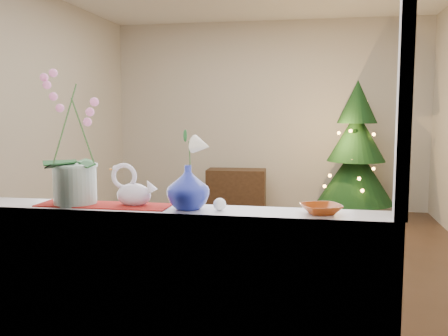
# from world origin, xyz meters

# --- Properties ---
(ground) EXTENTS (5.00, 5.00, 0.00)m
(ground) POSITION_xyz_m (0.00, 0.00, 0.00)
(ground) COLOR #332215
(ground) RESTS_ON ground
(wall_back) EXTENTS (4.50, 0.10, 2.70)m
(wall_back) POSITION_xyz_m (0.00, 2.50, 1.35)
(wall_back) COLOR #BDB5A6
(wall_back) RESTS_ON ground
(wall_front) EXTENTS (4.50, 0.10, 2.70)m
(wall_front) POSITION_xyz_m (0.00, -2.50, 1.35)
(wall_front) COLOR #BDB5A6
(wall_front) RESTS_ON ground
(wall_left) EXTENTS (0.10, 5.00, 2.70)m
(wall_left) POSITION_xyz_m (-2.25, 0.00, 1.35)
(wall_left) COLOR #BDB5A6
(wall_left) RESTS_ON ground
(window_apron) EXTENTS (2.20, 0.08, 0.88)m
(window_apron) POSITION_xyz_m (0.00, -2.46, 0.44)
(window_apron) COLOR white
(window_apron) RESTS_ON ground
(windowsill) EXTENTS (2.20, 0.26, 0.04)m
(windowsill) POSITION_xyz_m (0.00, -2.37, 0.90)
(windowsill) COLOR white
(windowsill) RESTS_ON window_apron
(window_frame) EXTENTS (2.22, 0.06, 1.60)m
(window_frame) POSITION_xyz_m (0.00, -2.47, 1.70)
(window_frame) COLOR white
(window_frame) RESTS_ON windowsill
(runner) EXTENTS (0.70, 0.20, 0.01)m
(runner) POSITION_xyz_m (-0.38, -2.37, 0.92)
(runner) COLOR maroon
(runner) RESTS_ON windowsill
(orchid_pot) EXTENTS (0.28, 0.28, 0.71)m
(orchid_pot) POSITION_xyz_m (-0.54, -2.36, 1.27)
(orchid_pot) COLOR white
(orchid_pot) RESTS_ON windowsill
(swan) EXTENTS (0.27, 0.20, 0.21)m
(swan) POSITION_xyz_m (-0.22, -2.35, 1.03)
(swan) COLOR silver
(swan) RESTS_ON windowsill
(blue_vase) EXTENTS (0.29, 0.29, 0.26)m
(blue_vase) POSITION_xyz_m (0.08, -2.38, 1.05)
(blue_vase) COLOR navy
(blue_vase) RESTS_ON windowsill
(lily) EXTENTS (0.14, 0.08, 0.19)m
(lily) POSITION_xyz_m (0.08, -2.38, 1.27)
(lily) COLOR beige
(lily) RESTS_ON blue_vase
(paperweight) EXTENTS (0.08, 0.08, 0.06)m
(paperweight) POSITION_xyz_m (0.24, -2.39, 0.95)
(paperweight) COLOR white
(paperweight) RESTS_ON windowsill
(amber_dish) EXTENTS (0.21, 0.21, 0.04)m
(amber_dish) POSITION_xyz_m (0.73, -2.38, 0.94)
(amber_dish) COLOR #90370E
(amber_dish) RESTS_ON windowsill
(xmas_tree) EXTENTS (1.21, 1.21, 1.81)m
(xmas_tree) POSITION_xyz_m (1.21, 1.93, 0.91)
(xmas_tree) COLOR black
(xmas_tree) RESTS_ON ground
(side_table) EXTENTS (0.83, 0.44, 0.61)m
(side_table) POSITION_xyz_m (-0.40, 2.06, 0.30)
(side_table) COLOR black
(side_table) RESTS_ON ground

